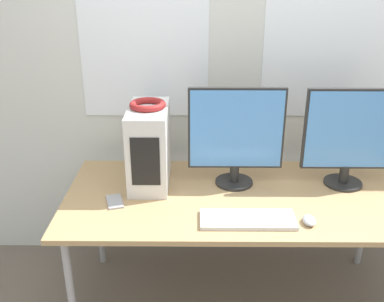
% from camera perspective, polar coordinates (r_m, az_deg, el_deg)
% --- Properties ---
extents(wall_back, '(8.00, 0.07, 2.70)m').
position_cam_1_polar(wall_back, '(2.81, 5.48, 11.57)').
color(wall_back, silver).
rests_on(wall_back, ground_plane).
extents(desk, '(1.90, 0.89, 0.72)m').
position_cam_1_polar(desk, '(2.51, 5.95, -6.45)').
color(desk, tan).
rests_on(desk, ground_plane).
extents(pc_tower, '(0.22, 0.43, 0.45)m').
position_cam_1_polar(pc_tower, '(2.53, -5.44, 0.64)').
color(pc_tower, silver).
rests_on(pc_tower, desk).
extents(headphones, '(0.20, 0.20, 0.04)m').
position_cam_1_polar(headphones, '(2.45, -5.65, 5.89)').
color(headphones, maroon).
rests_on(headphones, pc_tower).
extents(monitor_main, '(0.53, 0.21, 0.57)m').
position_cam_1_polar(monitor_main, '(2.48, 5.60, 2.06)').
color(monitor_main, black).
rests_on(monitor_main, desk).
extents(monitor_right_near, '(0.51, 0.21, 0.56)m').
position_cam_1_polar(monitor_right_near, '(2.61, 19.40, 1.82)').
color(monitor_right_near, black).
rests_on(monitor_right_near, desk).
extents(keyboard, '(0.47, 0.18, 0.02)m').
position_cam_1_polar(keyboard, '(2.25, 7.09, -8.59)').
color(keyboard, silver).
rests_on(keyboard, desk).
extents(mouse, '(0.06, 0.10, 0.04)m').
position_cam_1_polar(mouse, '(2.29, 14.67, -8.52)').
color(mouse, '#B2B2B7').
rests_on(mouse, desk).
extents(cell_phone, '(0.12, 0.17, 0.01)m').
position_cam_1_polar(cell_phone, '(2.43, -9.79, -6.34)').
color(cell_phone, '#99999E').
rests_on(cell_phone, desk).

